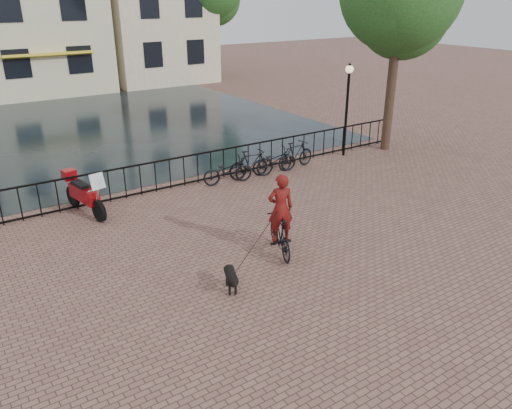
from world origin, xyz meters
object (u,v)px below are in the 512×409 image
lamp_post (348,94)px  dog (231,279)px  cyclist (280,219)px  motorcycle (84,190)px

lamp_post → dog: lamp_post is taller
lamp_post → cyclist: (-6.82, -5.08, -1.48)m
lamp_post → cyclist: size_ratio=1.45×
cyclist → motorcycle: 5.98m
motorcycle → cyclist: bearing=-68.3°
cyclist → motorcycle: cyclist is taller
lamp_post → motorcycle: lamp_post is taller
dog → motorcycle: (-1.38, 5.79, 0.45)m
cyclist → motorcycle: (-3.24, 5.02, -0.17)m
lamp_post → cyclist: 8.64m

